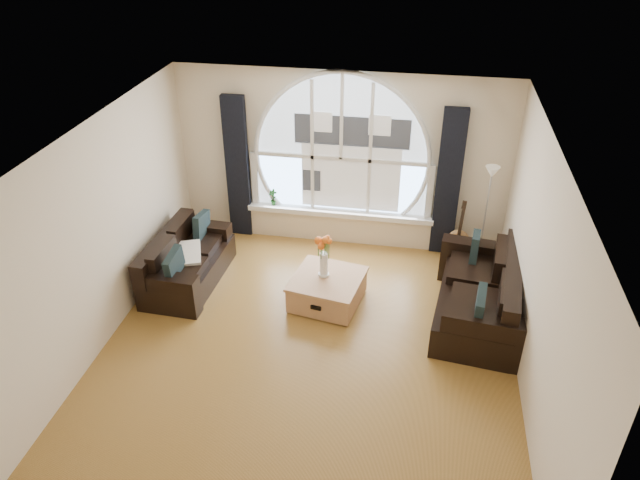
{
  "coord_description": "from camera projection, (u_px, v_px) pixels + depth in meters",
  "views": [
    {
      "loc": [
        1.12,
        -5.44,
        4.95
      ],
      "look_at": [
        0.0,
        0.9,
        1.05
      ],
      "focal_mm": 33.39,
      "sensor_mm": 36.0,
      "label": 1
    }
  ],
  "objects": [
    {
      "name": "vase_flowers",
      "position": [
        324.0,
        251.0,
        7.8
      ],
      "size": [
        0.24,
        0.24,
        0.7
      ],
      "primitive_type": "cube",
      "color": "white",
      "rests_on": "coffee_chest"
    },
    {
      "name": "floor_lamp",
      "position": [
        485.0,
        218.0,
        8.54
      ],
      "size": [
        0.24,
        0.24,
        1.6
      ],
      "primitive_type": "cube",
      "color": "#B2B2B2",
      "rests_on": "ground"
    },
    {
      "name": "ground",
      "position": [
        307.0,
        350.0,
        7.32
      ],
      "size": [
        5.0,
        5.5,
        0.01
      ],
      "primitive_type": "cube",
      "color": "brown",
      "rests_on": "ground"
    },
    {
      "name": "sofa_right",
      "position": [
        478.0,
        293.0,
        7.66
      ],
      "size": [
        1.19,
        2.02,
        0.85
      ],
      "primitive_type": "cube",
      "rotation": [
        0.0,
        0.0,
        -0.12
      ],
      "color": "black",
      "rests_on": "ground"
    },
    {
      "name": "throw_blanket",
      "position": [
        180.0,
        255.0,
        8.24
      ],
      "size": [
        0.71,
        0.71,
        0.1
      ],
      "primitive_type": "cube",
      "rotation": [
        0.0,
        0.0,
        0.36
      ],
      "color": "silver",
      "rests_on": "sofa_left"
    },
    {
      "name": "coffee_chest",
      "position": [
        327.0,
        289.0,
        8.04
      ],
      "size": [
        1.05,
        1.05,
        0.44
      ],
      "primitive_type": "cube",
      "rotation": [
        0.0,
        0.0,
        -0.17
      ],
      "color": "#B0794E",
      "rests_on": "ground"
    },
    {
      "name": "window_sill",
      "position": [
        340.0,
        212.0,
        9.29
      ],
      "size": [
        2.9,
        0.22,
        0.08
      ],
      "primitive_type": "cube",
      "color": "white",
      "rests_on": "wall_back"
    },
    {
      "name": "guitar",
      "position": [
        460.0,
        230.0,
        8.79
      ],
      "size": [
        0.41,
        0.34,
        1.06
      ],
      "primitive_type": "cube",
      "rotation": [
        0.0,
        0.0,
        -0.3
      ],
      "color": "brown",
      "rests_on": "ground"
    },
    {
      "name": "sofa_left",
      "position": [
        187.0,
        258.0,
        8.37
      ],
      "size": [
        0.9,
        1.68,
        0.73
      ],
      "primitive_type": "cube",
      "rotation": [
        0.0,
        0.0,
        -0.04
      ],
      "color": "black",
      "rests_on": "ground"
    },
    {
      "name": "wall_front",
      "position": [
        232.0,
        462.0,
        4.3
      ],
      "size": [
        5.0,
        0.01,
        2.7
      ],
      "primitive_type": "cube",
      "color": "beige",
      "rests_on": "ground"
    },
    {
      "name": "attic_slope",
      "position": [
        527.0,
        193.0,
        5.77
      ],
      "size": [
        0.92,
        5.5,
        0.72
      ],
      "primitive_type": "cube",
      "color": "silver",
      "rests_on": "ground"
    },
    {
      "name": "wall_right",
      "position": [
        539.0,
        281.0,
        6.25
      ],
      "size": [
        0.01,
        5.5,
        2.7
      ],
      "primitive_type": "cube",
      "color": "beige",
      "rests_on": "ground"
    },
    {
      "name": "wall_back",
      "position": [
        341.0,
        160.0,
        8.93
      ],
      "size": [
        5.0,
        0.01,
        2.7
      ],
      "primitive_type": "cube",
      "color": "beige",
      "rests_on": "ground"
    },
    {
      "name": "wall_left",
      "position": [
        98.0,
        238.0,
        6.99
      ],
      "size": [
        0.01,
        5.5,
        2.7
      ],
      "primitive_type": "cube",
      "color": "beige",
      "rests_on": "ground"
    },
    {
      "name": "potted_plant",
      "position": [
        273.0,
        197.0,
        9.35
      ],
      "size": [
        0.15,
        0.11,
        0.26
      ],
      "primitive_type": "imported",
      "rotation": [
        0.0,
        0.0,
        -0.14
      ],
      "color": "#1E6023",
      "rests_on": "window_sill"
    },
    {
      "name": "window_frame",
      "position": [
        341.0,
        145.0,
        8.74
      ],
      "size": [
        2.76,
        0.08,
        2.15
      ],
      "primitive_type": "cube",
      "color": "white",
      "rests_on": "wall_back"
    },
    {
      "name": "curtain_left",
      "position": [
        238.0,
        168.0,
        9.18
      ],
      "size": [
        0.35,
        0.12,
        2.3
      ],
      "primitive_type": "cube",
      "color": "black",
      "rests_on": "ground"
    },
    {
      "name": "curtain_right",
      "position": [
        448.0,
        184.0,
        8.7
      ],
      "size": [
        0.35,
        0.12,
        2.3
      ],
      "primitive_type": "cube",
      "color": "black",
      "rests_on": "ground"
    },
    {
      "name": "neighbor_house",
      "position": [
        351.0,
        153.0,
        8.8
      ],
      "size": [
        1.7,
        0.02,
        1.5
      ],
      "primitive_type": "cube",
      "color": "silver",
      "rests_on": "wall_back"
    },
    {
      "name": "arched_window",
      "position": [
        341.0,
        144.0,
        8.77
      ],
      "size": [
        2.6,
        0.06,
        2.15
      ],
      "primitive_type": "cube",
      "color": "silver",
      "rests_on": "wall_back"
    },
    {
      "name": "ceiling",
      "position": [
        304.0,
        144.0,
        5.92
      ],
      "size": [
        5.0,
        5.5,
        0.01
      ],
      "primitive_type": "cube",
      "color": "silver",
      "rests_on": "ground"
    }
  ]
}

